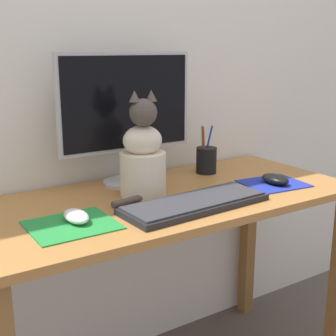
% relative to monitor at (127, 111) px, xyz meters
% --- Properties ---
extents(wall_back, '(7.00, 0.04, 2.50)m').
position_rel_monitor_xyz_m(wall_back, '(0.04, 0.13, 0.27)').
color(wall_back, silver).
rests_on(wall_back, ground_plane).
extents(desk, '(1.25, 0.56, 0.73)m').
position_rel_monitor_xyz_m(desk, '(0.04, -0.19, -0.37)').
color(desk, '#A87038').
rests_on(desk, ground_plane).
extents(monitor, '(0.48, 0.17, 0.45)m').
position_rel_monitor_xyz_m(monitor, '(0.00, 0.00, 0.00)').
color(monitor, '#B2B2B7').
rests_on(monitor, desk).
extents(keyboard, '(0.46, 0.19, 0.02)m').
position_rel_monitor_xyz_m(keyboard, '(0.05, -0.33, -0.24)').
color(keyboard, black).
rests_on(keyboard, desk).
extents(mousepad_left, '(0.23, 0.20, 0.00)m').
position_rel_monitor_xyz_m(mousepad_left, '(-0.31, -0.27, -0.25)').
color(mousepad_left, '#238438').
rests_on(mousepad_left, desk).
extents(mousepad_right, '(0.22, 0.20, 0.00)m').
position_rel_monitor_xyz_m(mousepad_right, '(0.42, -0.28, -0.25)').
color(mousepad_right, '#1E2D9E').
rests_on(mousepad_right, desk).
extents(computer_mouse_left, '(0.06, 0.11, 0.03)m').
position_rel_monitor_xyz_m(computer_mouse_left, '(-0.30, -0.26, -0.23)').
color(computer_mouse_left, white).
rests_on(computer_mouse_left, mousepad_left).
extents(computer_mouse_right, '(0.07, 0.11, 0.03)m').
position_rel_monitor_xyz_m(computer_mouse_right, '(0.42, -0.29, -0.23)').
color(computer_mouse_right, black).
rests_on(computer_mouse_right, mousepad_right).
extents(cat, '(0.23, 0.17, 0.33)m').
position_rel_monitor_xyz_m(cat, '(-0.02, -0.14, -0.13)').
color(cat, beige).
rests_on(cat, desk).
extents(pen_cup, '(0.08, 0.08, 0.18)m').
position_rel_monitor_xyz_m(pen_cup, '(0.31, -0.03, -0.20)').
color(pen_cup, black).
rests_on(pen_cup, desk).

